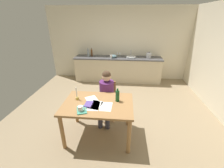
# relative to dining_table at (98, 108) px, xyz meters

# --- Properties ---
(ground_plane) EXTENTS (5.20, 5.20, 0.04)m
(ground_plane) POSITION_rel_dining_table_xyz_m (0.21, 0.69, -0.68)
(ground_plane) COLOR #937F60
(wall_back) EXTENTS (5.20, 0.12, 2.60)m
(wall_back) POSITION_rel_dining_table_xyz_m (0.21, 3.29, 0.64)
(wall_back) COLOR silver
(wall_back) RESTS_ON ground
(kitchen_counter) EXTENTS (3.15, 0.64, 0.90)m
(kitchen_counter) POSITION_rel_dining_table_xyz_m (0.21, 2.93, -0.21)
(kitchen_counter) COLOR beige
(kitchen_counter) RESTS_ON ground
(dining_table) EXTENTS (1.30, 0.88, 0.77)m
(dining_table) POSITION_rel_dining_table_xyz_m (0.00, 0.00, 0.00)
(dining_table) COLOR #9E7042
(dining_table) RESTS_ON ground
(chair_at_table) EXTENTS (0.42, 0.42, 0.87)m
(chair_at_table) POSITION_rel_dining_table_xyz_m (0.09, 0.68, -0.17)
(chair_at_table) COLOR #9E7042
(chair_at_table) RESTS_ON ground
(person_seated) EXTENTS (0.34, 0.60, 1.19)m
(person_seated) POSITION_rel_dining_table_xyz_m (0.09, 0.54, 0.02)
(person_seated) COLOR #592666
(person_seated) RESTS_ON ground
(coffee_mug) EXTENTS (0.13, 0.09, 0.10)m
(coffee_mug) POSITION_rel_dining_table_xyz_m (-0.24, -0.29, 0.16)
(coffee_mug) COLOR white
(coffee_mug) RESTS_ON dining_table
(candlestick) EXTENTS (0.06, 0.06, 0.26)m
(candlestick) POSITION_rel_dining_table_xyz_m (-0.42, 0.09, 0.18)
(candlestick) COLOR gold
(candlestick) RESTS_ON dining_table
(book_magazine) EXTENTS (0.14, 0.21, 0.03)m
(book_magazine) POSITION_rel_dining_table_xyz_m (-0.15, -0.08, 0.13)
(book_magazine) COLOR #5B4396
(book_magazine) RESTS_ON dining_table
(book_cookery) EXTENTS (0.23, 0.29, 0.02)m
(book_cookery) POSITION_rel_dining_table_xyz_m (-0.24, -0.25, 0.12)
(book_cookery) COLOR teal
(book_cookery) RESTS_ON dining_table
(paper_letter) EXTENTS (0.27, 0.33, 0.00)m
(paper_letter) POSITION_rel_dining_table_xyz_m (-0.03, -0.07, 0.11)
(paper_letter) COLOR white
(paper_letter) RESTS_ON dining_table
(paper_bill) EXTENTS (0.33, 0.36, 0.00)m
(paper_bill) POSITION_rel_dining_table_xyz_m (-0.14, 0.11, 0.11)
(paper_bill) COLOR white
(paper_bill) RESTS_ON dining_table
(paper_envelope) EXTENTS (0.22, 0.30, 0.00)m
(paper_envelope) POSITION_rel_dining_table_xyz_m (-0.06, -0.11, 0.11)
(paper_envelope) COLOR white
(paper_envelope) RESTS_ON dining_table
(paper_receipt) EXTENTS (0.22, 0.30, 0.00)m
(paper_receipt) POSITION_rel_dining_table_xyz_m (0.16, -0.10, 0.11)
(paper_receipt) COLOR white
(paper_receipt) RESTS_ON dining_table
(wine_bottle_on_table) EXTENTS (0.08, 0.08, 0.26)m
(wine_bottle_on_table) POSITION_rel_dining_table_xyz_m (0.36, 0.11, 0.22)
(wine_bottle_on_table) COLOR #194C23
(wine_bottle_on_table) RESTS_ON dining_table
(sink_unit) EXTENTS (0.36, 0.36, 0.24)m
(sink_unit) POSITION_rel_dining_table_xyz_m (0.68, 2.94, 0.26)
(sink_unit) COLOR #B2B7BC
(sink_unit) RESTS_ON kitchen_counter
(bottle_oil) EXTENTS (0.08, 0.08, 0.31)m
(bottle_oil) POSITION_rel_dining_table_xyz_m (-0.88, 2.95, 0.37)
(bottle_oil) COLOR #8C999E
(bottle_oil) RESTS_ON kitchen_counter
(bottle_vinegar) EXTENTS (0.06, 0.06, 0.30)m
(bottle_vinegar) POSITION_rel_dining_table_xyz_m (-0.76, 2.98, 0.37)
(bottle_vinegar) COLOR #593319
(bottle_vinegar) RESTS_ON kitchen_counter
(mixing_bowl) EXTENTS (0.23, 0.23, 0.10)m
(mixing_bowl) POSITION_rel_dining_table_xyz_m (0.05, 2.86, 0.29)
(mixing_bowl) COLOR #668C99
(mixing_bowl) RESTS_ON kitchen_counter
(stovetop_kettle) EXTENTS (0.18, 0.18, 0.22)m
(stovetop_kettle) POSITION_rel_dining_table_xyz_m (1.30, 2.93, 0.34)
(stovetop_kettle) COLOR #B7BABF
(stovetop_kettle) RESTS_ON kitchen_counter
(wine_glass_near_sink) EXTENTS (0.07, 0.07, 0.15)m
(wine_glass_near_sink) POSITION_rel_dining_table_xyz_m (0.27, 3.08, 0.35)
(wine_glass_near_sink) COLOR silver
(wine_glass_near_sink) RESTS_ON kitchen_counter
(wine_glass_by_kettle) EXTENTS (0.07, 0.07, 0.15)m
(wine_glass_by_kettle) POSITION_rel_dining_table_xyz_m (0.18, 3.08, 0.35)
(wine_glass_by_kettle) COLOR silver
(wine_glass_by_kettle) RESTS_ON kitchen_counter
(teacup_on_counter) EXTENTS (0.12, 0.08, 0.11)m
(teacup_on_counter) POSITION_rel_dining_table_xyz_m (-0.02, 2.78, 0.29)
(teacup_on_counter) COLOR white
(teacup_on_counter) RESTS_ON kitchen_counter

